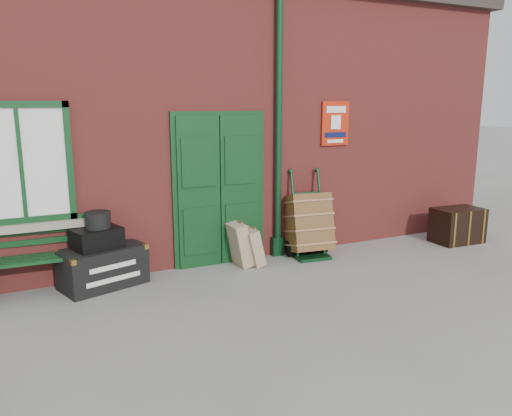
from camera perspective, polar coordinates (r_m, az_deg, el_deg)
ground at (r=6.48m, az=3.28°, el=-9.60°), size 80.00×80.00×0.00m
station_building at (r=9.24m, az=-7.22°, el=10.55°), size 10.30×4.30×4.36m
bench at (r=6.86m, az=-23.01°, el=-4.93°), size 1.61×0.55×0.99m
houdini_trunk at (r=6.90m, az=-17.09°, el=-6.44°), size 1.18×0.87×0.53m
strongbox at (r=6.78m, az=-17.72°, el=-3.31°), size 0.68×0.58×0.26m
hatbox at (r=6.74m, az=-17.61°, el=-1.31°), size 0.40×0.40×0.21m
suitcase_back at (r=7.40m, az=-1.97°, el=-4.12°), size 0.31×0.46×0.66m
suitcase_front at (r=7.41m, az=-0.45°, el=-4.44°), size 0.30×0.42×0.57m
porter_trolley at (r=7.86m, az=6.00°, el=-1.81°), size 0.72×0.77×1.33m
dark_trunk at (r=9.30m, az=22.01°, el=-1.83°), size 0.85×0.57×0.60m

